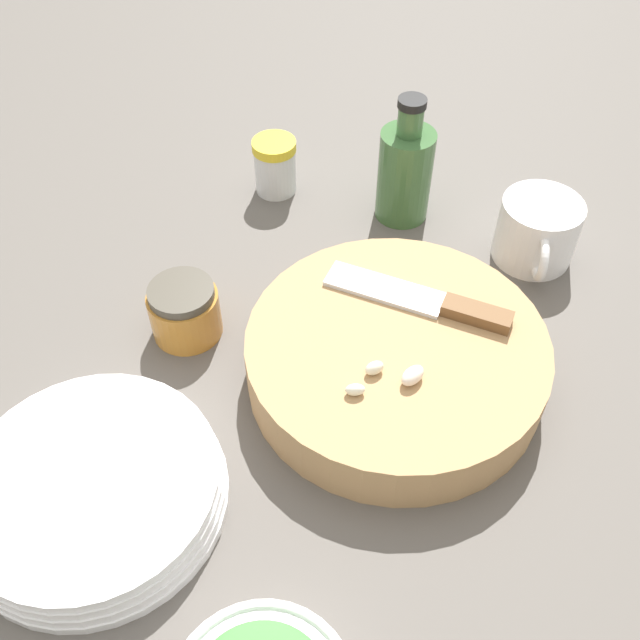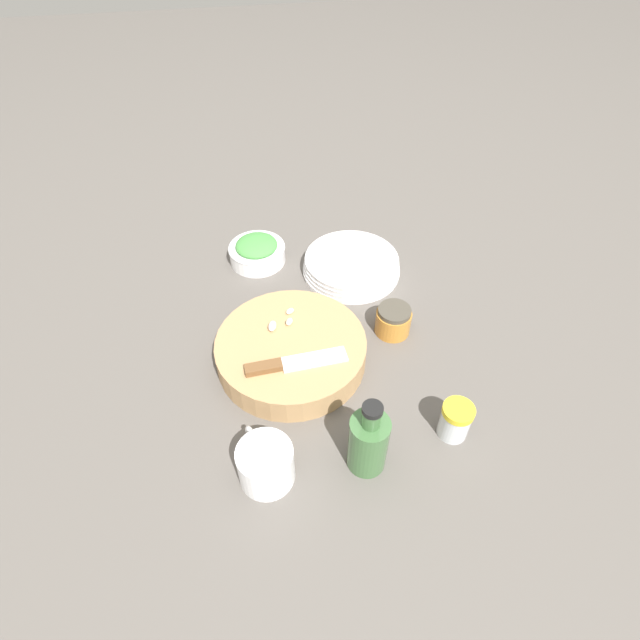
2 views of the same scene
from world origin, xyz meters
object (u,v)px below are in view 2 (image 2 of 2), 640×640
Objects in this scene: herb_bowl at (257,251)px; chef_knife at (290,363)px; coffee_mug at (265,464)px; oil_bottle at (368,442)px; garlic_cloves at (280,322)px; cutting_board at (291,351)px; honey_jar at (393,320)px; plate_stack at (351,265)px; spice_jar at (455,420)px.

chef_knife is at bearing 3.98° from herb_bowl.
coffee_mug is at bearing -4.02° from herb_bowl.
oil_bottle reaches higher than chef_knife.
garlic_cloves is at bearing 179.08° from chef_knife.
chef_knife is 1.41× the size of herb_bowl.
garlic_cloves is at bearing 4.61° from herb_bowl.
honey_jar is at bearing 100.67° from cutting_board.
oil_bottle is at bearing -24.31° from honey_jar.
coffee_mug is (0.55, -0.04, 0.01)m from herb_bowl.
garlic_cloves reaches higher than honey_jar.
plate_stack is at bearing 152.24° from coffee_mug.
chef_knife is 3.09× the size of garlic_cloves.
plate_stack is 1.44× the size of oil_bottle.
coffee_mug reaches higher than plate_stack.
herb_bowl is 0.59× the size of plate_stack.
oil_bottle reaches higher than honey_jar.
honey_jar is (-0.25, -0.03, -0.01)m from spice_jar.
herb_bowl is at bearing -173.74° from cutting_board.
plate_stack is at bearing 169.91° from oil_bottle.
cutting_board is at bearing 162.34° from coffee_mug.
oil_bottle is at bearing 19.78° from garlic_cloves.
plate_stack is at bearing -170.57° from spice_jar.
herb_bowl is 1.84× the size of honey_jar.
garlic_cloves is 0.84× the size of honey_jar.
herb_bowl is 0.60m from spice_jar.
oil_bottle is (0.03, -0.16, 0.03)m from spice_jar.
spice_jar is (0.53, 0.28, 0.01)m from herb_bowl.
chef_knife is at bearing -31.81° from plate_stack.
honey_jar is (0.28, 0.25, 0.00)m from herb_bowl.
chef_knife is 0.35m from plate_stack.
coffee_mug reaches higher than spice_jar.
oil_bottle is (0.18, 0.10, 0.00)m from chef_knife.
spice_jar is at bearing 99.51° from oil_bottle.
spice_jar is (0.15, 0.26, -0.02)m from chef_knife.
spice_jar is 0.25m from honey_jar.
herb_bowl is at bearing -179.28° from chef_knife.
coffee_mug is 0.39m from honey_jar.
chef_knife is 1.20× the size of oil_bottle.
spice_jar is (0.26, 0.26, -0.03)m from garlic_cloves.
oil_bottle is at bearing 12.59° from herb_bowl.
cutting_board is 0.32m from herb_bowl.
oil_bottle is at bearing 25.18° from chef_knife.
garlic_cloves is 0.37m from spice_jar.
chef_knife is at bearing -120.96° from spice_jar.
cutting_board is 0.24m from coffee_mug.
chef_knife reaches higher than plate_stack.
garlic_cloves is at bearing -134.59° from spice_jar.
garlic_cloves is (-0.05, -0.01, 0.03)m from cutting_board.
coffee_mug is at bearing -86.22° from spice_jar.
garlic_cloves is 0.46× the size of herb_bowl.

